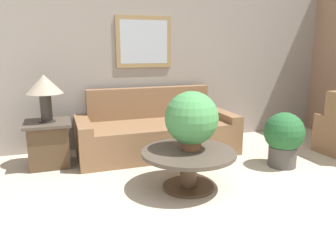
# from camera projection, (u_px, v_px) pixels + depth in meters

# --- Properties ---
(wall_back) EXTENTS (7.45, 0.09, 2.60)m
(wall_back) POSITION_uv_depth(u_px,v_px,m) (169.00, 59.00, 5.06)
(wall_back) COLOR gray
(wall_back) RESTS_ON ground_plane
(couch_main) EXTENTS (2.21, 0.95, 0.90)m
(couch_main) POSITION_uv_depth(u_px,v_px,m) (156.00, 133.00, 4.67)
(couch_main) COLOR brown
(couch_main) RESTS_ON ground_plane
(coffee_table) EXTENTS (1.00, 1.00, 0.42)m
(coffee_table) POSITION_uv_depth(u_px,v_px,m) (188.00, 161.00, 3.47)
(coffee_table) COLOR #4C3823
(coffee_table) RESTS_ON ground_plane
(side_table) EXTENTS (0.56, 0.56, 0.57)m
(side_table) POSITION_uv_depth(u_px,v_px,m) (49.00, 143.00, 4.15)
(side_table) COLOR #4C3823
(side_table) RESTS_ON ground_plane
(table_lamp) EXTENTS (0.44, 0.44, 0.59)m
(table_lamp) POSITION_uv_depth(u_px,v_px,m) (44.00, 88.00, 4.00)
(table_lamp) COLOR #2D2823
(table_lamp) RESTS_ON side_table
(potted_plant_on_table) EXTENTS (0.57, 0.57, 0.62)m
(potted_plant_on_table) POSITION_uv_depth(u_px,v_px,m) (192.00, 119.00, 3.44)
(potted_plant_on_table) COLOR brown
(potted_plant_on_table) RESTS_ON coffee_table
(potted_plant_floor) EXTENTS (0.50, 0.50, 0.69)m
(potted_plant_floor) POSITION_uv_depth(u_px,v_px,m) (284.00, 137.00, 4.10)
(potted_plant_floor) COLOR #4C4742
(potted_plant_floor) RESTS_ON ground_plane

